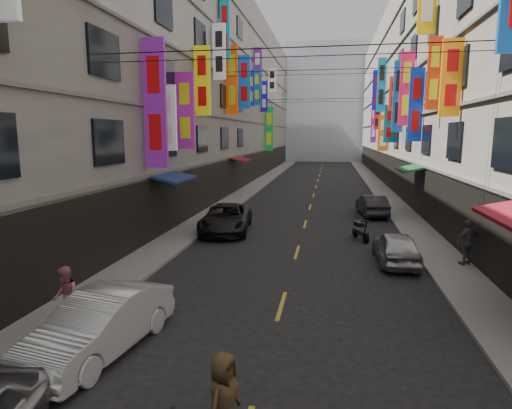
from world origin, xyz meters
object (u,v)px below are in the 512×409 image
at_px(car_left_mid, 100,324).
at_px(car_right_far, 372,205).
at_px(car_left_far, 226,218).
at_px(pedestrian_crossing, 223,400).
at_px(scooter_far_right, 360,231).
at_px(pedestrian_lfar, 65,296).
at_px(car_right_mid, 396,247).
at_px(pedestrian_rfar, 467,242).

height_order(car_left_mid, car_right_far, car_left_mid).
distance_m(car_left_far, car_right_far, 10.02).
xyz_separation_m(car_left_mid, pedestrian_crossing, (3.58, -2.46, 0.10)).
relative_size(scooter_far_right, pedestrian_lfar, 1.10).
relative_size(car_left_mid, pedestrian_lfar, 2.73).
relative_size(scooter_far_right, pedestrian_crossing, 1.08).
distance_m(car_left_far, pedestrian_lfar, 11.95).
distance_m(car_right_far, pedestrian_crossing, 21.75).
relative_size(pedestrian_lfar, pedestrian_crossing, 0.98).
relative_size(car_right_mid, pedestrian_crossing, 2.35).
bearing_deg(pedestrian_rfar, pedestrian_lfar, 0.91).
bearing_deg(pedestrian_lfar, pedestrian_rfar, 86.80).
height_order(car_left_mid, pedestrian_lfar, pedestrian_lfar).
distance_m(scooter_far_right, car_right_far, 6.72).
bearing_deg(car_right_mid, scooter_far_right, -74.29).
bearing_deg(car_right_far, car_left_mid, 60.89).
bearing_deg(car_right_far, pedestrian_crossing, 72.17).
xyz_separation_m(pedestrian_rfar, pedestrian_crossing, (-6.88, -10.91, -0.20)).
relative_size(car_left_far, car_right_mid, 1.37).
distance_m(scooter_far_right, car_left_mid, 13.97).
height_order(car_right_mid, car_right_far, car_right_far).
xyz_separation_m(car_left_far, car_right_far, (8.00, 6.03, -0.06)).
relative_size(car_left_mid, car_left_far, 0.83).
relative_size(car_left_mid, car_right_far, 1.07).
bearing_deg(car_left_far, pedestrian_lfar, -102.98).
xyz_separation_m(car_right_mid, pedestrian_rfar, (2.60, -0.14, 0.36)).
xyz_separation_m(scooter_far_right, car_left_far, (-6.86, 0.60, 0.28)).
height_order(car_right_far, pedestrian_rfar, pedestrian_rfar).
bearing_deg(pedestrian_crossing, car_right_mid, -7.21).
bearing_deg(car_left_mid, pedestrian_crossing, -25.88).
bearing_deg(car_right_mid, car_left_far, -29.55).
distance_m(scooter_far_right, car_right_mid, 3.83).
bearing_deg(car_right_far, pedestrian_rfar, 97.54).
bearing_deg(pedestrian_crossing, car_right_far, 2.63).
distance_m(pedestrian_rfar, pedestrian_crossing, 12.90).
height_order(car_left_mid, car_right_mid, car_left_mid).
bearing_deg(car_left_far, pedestrian_crossing, -82.59).
distance_m(pedestrian_lfar, pedestrian_crossing, 6.16).
distance_m(car_right_mid, pedestrian_rfar, 2.63).
bearing_deg(car_right_mid, car_right_far, -91.57).
xyz_separation_m(scooter_far_right, pedestrian_lfar, (-8.26, -11.27, 0.47)).
relative_size(pedestrian_lfar, pedestrian_rfar, 0.90).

